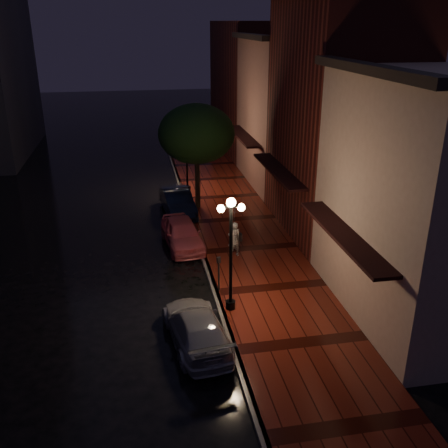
{
  "coord_description": "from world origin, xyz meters",
  "views": [
    {
      "loc": [
        -2.73,
        -20.57,
        9.99
      ],
      "look_at": [
        1.04,
        0.14,
        1.4
      ],
      "focal_mm": 40.0,
      "sensor_mm": 36.0,
      "label": 1
    }
  ],
  "objects_px": {
    "woman_with_umbrella": "(234,225)",
    "street_tree": "(197,136)",
    "streetlamp_far": "(187,152)",
    "parking_meter": "(219,270)",
    "streetlamp_near": "(231,248)",
    "pink_car": "(182,233)",
    "navy_car": "(178,202)",
    "silver_car": "(196,328)"
  },
  "relations": [
    {
      "from": "streetlamp_near",
      "to": "streetlamp_far",
      "type": "bearing_deg",
      "value": 90.0
    },
    {
      "from": "woman_with_umbrella",
      "to": "streetlamp_far",
      "type": "bearing_deg",
      "value": -95.39
    },
    {
      "from": "navy_car",
      "to": "woman_with_umbrella",
      "type": "relative_size",
      "value": 1.85
    },
    {
      "from": "streetlamp_near",
      "to": "silver_car",
      "type": "height_order",
      "value": "streetlamp_near"
    },
    {
      "from": "streetlamp_near",
      "to": "parking_meter",
      "type": "relative_size",
      "value": 2.97
    },
    {
      "from": "streetlamp_near",
      "to": "woman_with_umbrella",
      "type": "relative_size",
      "value": 1.9
    },
    {
      "from": "streetlamp_near",
      "to": "streetlamp_far",
      "type": "distance_m",
      "value": 14.0
    },
    {
      "from": "streetlamp_near",
      "to": "pink_car",
      "type": "bearing_deg",
      "value": 100.7
    },
    {
      "from": "woman_with_umbrella",
      "to": "parking_meter",
      "type": "distance_m",
      "value": 3.26
    },
    {
      "from": "street_tree",
      "to": "parking_meter",
      "type": "xyz_separation_m",
      "value": [
        -0.46,
        -9.61,
        -3.22
      ]
    },
    {
      "from": "street_tree",
      "to": "pink_car",
      "type": "xyz_separation_m",
      "value": [
        -1.41,
        -4.9,
        -3.56
      ]
    },
    {
      "from": "streetlamp_far",
      "to": "street_tree",
      "type": "xyz_separation_m",
      "value": [
        0.26,
        -3.01,
        1.64
      ]
    },
    {
      "from": "street_tree",
      "to": "pink_car",
      "type": "relative_size",
      "value": 1.45
    },
    {
      "from": "streetlamp_far",
      "to": "parking_meter",
      "type": "relative_size",
      "value": 2.97
    },
    {
      "from": "parking_meter",
      "to": "pink_car",
      "type": "bearing_deg",
      "value": 83.04
    },
    {
      "from": "navy_car",
      "to": "parking_meter",
      "type": "bearing_deg",
      "value": -90.98
    },
    {
      "from": "pink_car",
      "to": "woman_with_umbrella",
      "type": "height_order",
      "value": "woman_with_umbrella"
    },
    {
      "from": "parking_meter",
      "to": "navy_car",
      "type": "bearing_deg",
      "value": 76.34
    },
    {
      "from": "streetlamp_near",
      "to": "parking_meter",
      "type": "bearing_deg",
      "value": 98.24
    },
    {
      "from": "woman_with_umbrella",
      "to": "parking_meter",
      "type": "relative_size",
      "value": 1.57
    },
    {
      "from": "navy_car",
      "to": "pink_car",
      "type": "bearing_deg",
      "value": -98.31
    },
    {
      "from": "streetlamp_far",
      "to": "silver_car",
      "type": "distance_m",
      "value": 15.9
    },
    {
      "from": "streetlamp_far",
      "to": "parking_meter",
      "type": "bearing_deg",
      "value": -90.91
    },
    {
      "from": "streetlamp_far",
      "to": "parking_meter",
      "type": "distance_m",
      "value": 12.72
    },
    {
      "from": "parking_meter",
      "to": "street_tree",
      "type": "bearing_deg",
      "value": 68.9
    },
    {
      "from": "streetlamp_far",
      "to": "street_tree",
      "type": "height_order",
      "value": "street_tree"
    },
    {
      "from": "streetlamp_far",
      "to": "parking_meter",
      "type": "height_order",
      "value": "streetlamp_far"
    },
    {
      "from": "navy_car",
      "to": "parking_meter",
      "type": "relative_size",
      "value": 2.89
    },
    {
      "from": "streetlamp_near",
      "to": "streetlamp_far",
      "type": "relative_size",
      "value": 1.0
    },
    {
      "from": "streetlamp_near",
      "to": "silver_car",
      "type": "distance_m",
      "value": 3.01
    },
    {
      "from": "navy_car",
      "to": "parking_meter",
      "type": "distance_m",
      "value": 9.15
    },
    {
      "from": "woman_with_umbrella",
      "to": "parking_meter",
      "type": "xyz_separation_m",
      "value": [
        -1.21,
        -2.97,
        -0.62
      ]
    },
    {
      "from": "street_tree",
      "to": "silver_car",
      "type": "bearing_deg",
      "value": -97.81
    },
    {
      "from": "woman_with_umbrella",
      "to": "street_tree",
      "type": "bearing_deg",
      "value": -94.9
    },
    {
      "from": "woman_with_umbrella",
      "to": "pink_car",
      "type": "bearing_deg",
      "value": -50.31
    },
    {
      "from": "navy_car",
      "to": "silver_car",
      "type": "relative_size",
      "value": 0.99
    },
    {
      "from": "street_tree",
      "to": "parking_meter",
      "type": "height_order",
      "value": "street_tree"
    },
    {
      "from": "navy_car",
      "to": "silver_car",
      "type": "height_order",
      "value": "navy_car"
    },
    {
      "from": "streetlamp_near",
      "to": "silver_car",
      "type": "xyz_separation_m",
      "value": [
        -1.48,
        -1.71,
        -1.99
      ]
    },
    {
      "from": "streetlamp_far",
      "to": "silver_car",
      "type": "height_order",
      "value": "streetlamp_far"
    },
    {
      "from": "woman_with_umbrella",
      "to": "navy_car",
      "type": "bearing_deg",
      "value": -83.66
    },
    {
      "from": "silver_car",
      "to": "woman_with_umbrella",
      "type": "height_order",
      "value": "woman_with_umbrella"
    }
  ]
}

